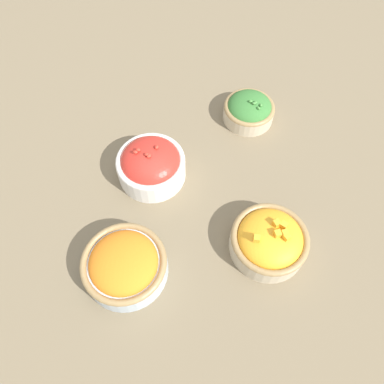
{
  "coord_description": "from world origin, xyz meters",
  "views": [
    {
      "loc": [
        0.37,
        0.02,
        0.67
      ],
      "look_at": [
        0.0,
        0.0,
        0.03
      ],
      "focal_mm": 35.0,
      "sensor_mm": 36.0,
      "label": 1
    }
  ],
  "objects": [
    {
      "name": "bowl_broccoli",
      "position": [
        -0.22,
        0.12,
        0.03
      ],
      "size": [
        0.12,
        0.12,
        0.07
      ],
      "color": "beige",
      "rests_on": "ground_plane"
    },
    {
      "name": "bowl_cherry_tomatoes",
      "position": [
        -0.06,
        -0.09,
        0.04
      ],
      "size": [
        0.14,
        0.14,
        0.09
      ],
      "color": "silver",
      "rests_on": "ground_plane"
    },
    {
      "name": "bowl_squash",
      "position": [
        0.1,
        0.15,
        0.03
      ],
      "size": [
        0.14,
        0.14,
        0.08
      ],
      "color": "beige",
      "rests_on": "ground_plane"
    },
    {
      "name": "ground_plane",
      "position": [
        0.0,
        0.0,
        0.0
      ],
      "size": [
        3.0,
        3.0,
        0.0
      ],
      "primitive_type": "plane",
      "color": "#75664C"
    },
    {
      "name": "bowl_carrots",
      "position": [
        0.15,
        -0.11,
        0.03
      ],
      "size": [
        0.15,
        0.15,
        0.07
      ],
      "color": "#B2C1CC",
      "rests_on": "ground_plane"
    }
  ]
}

